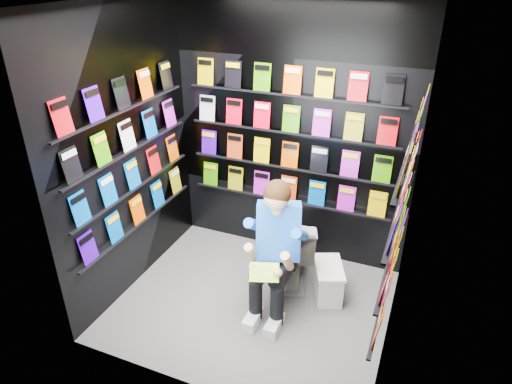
% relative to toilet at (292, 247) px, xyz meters
% --- Properties ---
extents(floor, '(2.40, 2.40, 0.00)m').
position_rel_toilet_xyz_m(floor, '(-0.20, -0.51, -0.37)').
color(floor, '#585855').
rests_on(floor, ground).
extents(ceiling, '(2.40, 2.40, 0.00)m').
position_rel_toilet_xyz_m(ceiling, '(-0.20, -0.51, 2.23)').
color(ceiling, white).
rests_on(ceiling, floor).
extents(wall_back, '(2.40, 0.04, 2.60)m').
position_rel_toilet_xyz_m(wall_back, '(-0.20, 0.49, 0.93)').
color(wall_back, black).
rests_on(wall_back, floor).
extents(wall_front, '(2.40, 0.04, 2.60)m').
position_rel_toilet_xyz_m(wall_front, '(-0.20, -1.51, 0.93)').
color(wall_front, black).
rests_on(wall_front, floor).
extents(wall_left, '(0.04, 2.00, 2.60)m').
position_rel_toilet_xyz_m(wall_left, '(-1.40, -0.51, 0.93)').
color(wall_left, black).
rests_on(wall_left, floor).
extents(wall_right, '(0.04, 2.00, 2.60)m').
position_rel_toilet_xyz_m(wall_right, '(1.00, -0.51, 0.93)').
color(wall_right, black).
rests_on(wall_right, floor).
extents(comics_back, '(2.10, 0.06, 1.37)m').
position_rel_toilet_xyz_m(comics_back, '(-0.20, 0.46, 0.94)').
color(comics_back, red).
rests_on(comics_back, wall_back).
extents(comics_left, '(0.06, 1.70, 1.37)m').
position_rel_toilet_xyz_m(comics_left, '(-1.37, -0.51, 0.94)').
color(comics_left, red).
rests_on(comics_left, wall_left).
extents(comics_right, '(0.06, 1.70, 1.37)m').
position_rel_toilet_xyz_m(comics_right, '(0.97, -0.51, 0.94)').
color(comics_right, red).
rests_on(comics_right, wall_right).
extents(toilet, '(0.64, 0.85, 0.73)m').
position_rel_toilet_xyz_m(toilet, '(0.00, 0.00, 0.00)').
color(toilet, white).
rests_on(toilet, floor).
extents(longbox, '(0.36, 0.46, 0.30)m').
position_rel_toilet_xyz_m(longbox, '(0.41, -0.12, -0.22)').
color(longbox, white).
rests_on(longbox, floor).
extents(longbox_lid, '(0.39, 0.49, 0.03)m').
position_rel_toilet_xyz_m(longbox_lid, '(0.41, -0.12, -0.05)').
color(longbox_lid, white).
rests_on(longbox_lid, longbox).
extents(reader, '(0.73, 0.87, 1.38)m').
position_rel_toilet_xyz_m(reader, '(0.00, -0.38, 0.40)').
color(reader, blue).
rests_on(reader, toilet).
extents(held_comic, '(0.27, 0.21, 0.10)m').
position_rel_toilet_xyz_m(held_comic, '(0.00, -0.73, 0.21)').
color(held_comic, green).
rests_on(held_comic, reader).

